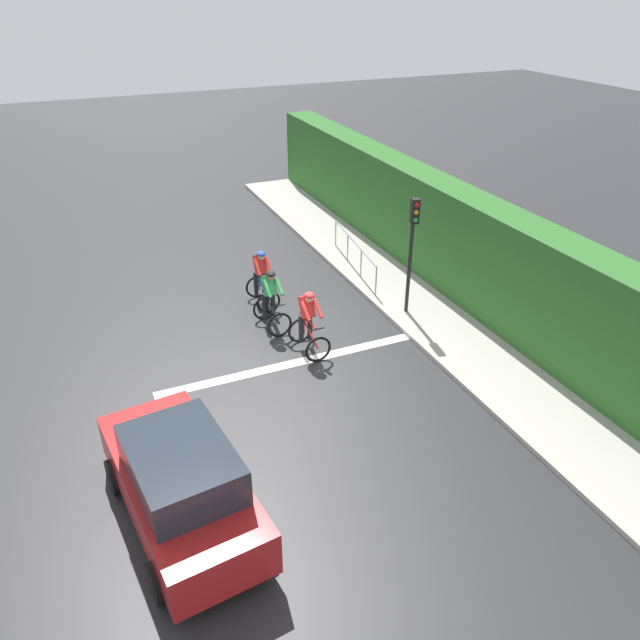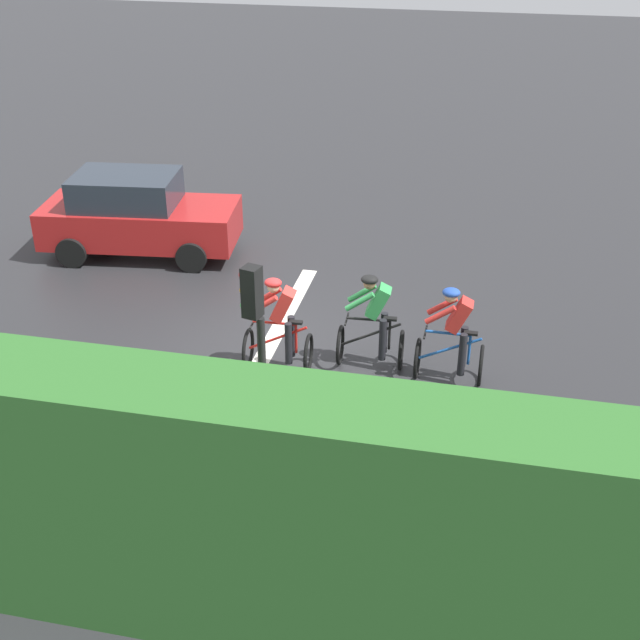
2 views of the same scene
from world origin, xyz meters
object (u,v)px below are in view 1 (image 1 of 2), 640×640
at_px(cyclist_lead, 261,279).
at_px(traffic_light_near_crossing, 412,240).
at_px(cyclist_mid, 308,323).
at_px(pedestrian_railing_kerbside, 354,248).
at_px(cyclist_second, 271,300).
at_px(car_red, 181,483).

distance_m(cyclist_lead, traffic_light_near_crossing, 4.30).
xyz_separation_m(cyclist_mid, traffic_light_near_crossing, (3.15, 0.58, 1.43)).
xyz_separation_m(cyclist_mid, pedestrian_railing_kerbside, (3.09, 3.73, 0.00)).
bearing_deg(cyclist_second, cyclist_lead, 81.76).
xyz_separation_m(traffic_light_near_crossing, pedestrian_railing_kerbside, (-0.06, 3.15, -1.42)).
distance_m(cyclist_mid, pedestrian_railing_kerbside, 4.84).
relative_size(cyclist_mid, car_red, 0.39).
distance_m(cyclist_second, traffic_light_near_crossing, 3.97).
height_order(cyclist_lead, traffic_light_near_crossing, traffic_light_near_crossing).
bearing_deg(cyclist_lead, cyclist_second, -98.24).
relative_size(car_red, traffic_light_near_crossing, 1.28).
height_order(cyclist_lead, cyclist_mid, same).
height_order(cyclist_lead, car_red, car_red).
relative_size(cyclist_lead, traffic_light_near_crossing, 0.50).
bearing_deg(car_red, cyclist_second, 57.86).
bearing_deg(cyclist_mid, cyclist_second, 106.74).
bearing_deg(cyclist_lead, cyclist_mid, -84.80).
xyz_separation_m(cyclist_lead, traffic_light_near_crossing, (3.40, -2.21, 1.43)).
relative_size(cyclist_second, cyclist_mid, 1.00).
relative_size(car_red, pedestrian_railing_kerbside, 1.10).
xyz_separation_m(cyclist_second, car_red, (-3.56, -5.67, 0.08)).
bearing_deg(cyclist_second, cyclist_mid, -73.26).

